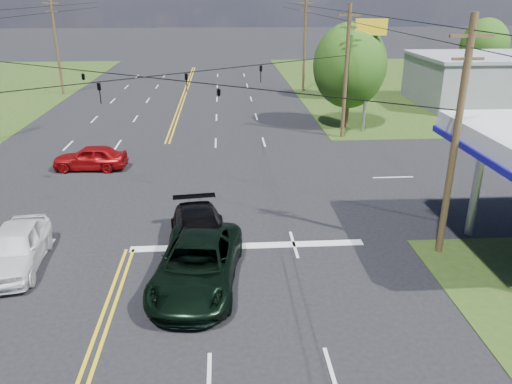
{
  "coord_description": "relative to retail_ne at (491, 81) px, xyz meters",
  "views": [
    {
      "loc": [
        4.08,
        -15.01,
        10.11
      ],
      "look_at": [
        5.49,
        6.0,
        1.7
      ],
      "focal_mm": 35.0,
      "sensor_mm": 36.0,
      "label": 1
    }
  ],
  "objects": [
    {
      "name": "ground",
      "position": [
        -30.0,
        -20.0,
        -2.2
      ],
      "size": [
        280.0,
        280.0,
        0.0
      ],
      "primitive_type": "plane",
      "color": "black",
      "rests_on": "ground"
    },
    {
      "name": "grass_ne",
      "position": [
        5.0,
        12.0,
        -2.2
      ],
      "size": [
        46.0,
        48.0,
        0.03
      ],
      "primitive_type": "cube",
      "color": "#264014",
      "rests_on": "ground"
    },
    {
      "name": "stop_bar",
      "position": [
        -25.0,
        -28.0,
        -2.2
      ],
      "size": [
        10.0,
        0.5,
        0.02
      ],
      "primitive_type": "cube",
      "color": "silver",
      "rests_on": "ground"
    },
    {
      "name": "retail_ne",
      "position": [
        0.0,
        0.0,
        0.0
      ],
      "size": [
        14.0,
        10.0,
        4.4
      ],
      "primitive_type": "cube",
      "color": "gray",
      "rests_on": "ground"
    },
    {
      "name": "pole_se",
      "position": [
        -17.0,
        -29.0,
        2.72
      ],
      "size": [
        1.6,
        0.28,
        9.5
      ],
      "color": "#412E1B",
      "rests_on": "ground"
    },
    {
      "name": "pole_ne",
      "position": [
        -17.0,
        -11.0,
        2.72
      ],
      "size": [
        1.6,
        0.28,
        9.5
      ],
      "color": "#412E1B",
      "rests_on": "ground"
    },
    {
      "name": "pole_left_far",
      "position": [
        -43.0,
        8.0,
        2.97
      ],
      "size": [
        1.6,
        0.28,
        10.0
      ],
      "color": "#412E1B",
      "rests_on": "ground"
    },
    {
      "name": "pole_right_far",
      "position": [
        -17.0,
        8.0,
        2.97
      ],
      "size": [
        1.6,
        0.28,
        10.0
      ],
      "color": "#412E1B",
      "rests_on": "ground"
    },
    {
      "name": "span_wire_signals",
      "position": [
        -30.0,
        -20.0,
        3.8
      ],
      "size": [
        26.0,
        18.0,
        1.13
      ],
      "color": "black",
      "rests_on": "ground"
    },
    {
      "name": "power_lines",
      "position": [
        -30.0,
        -22.0,
        6.4
      ],
      "size": [
        26.04,
        100.0,
        0.64
      ],
      "color": "black",
      "rests_on": "ground"
    },
    {
      "name": "tree_right_a",
      "position": [
        -16.0,
        -8.0,
        2.67
      ],
      "size": [
        5.7,
        5.7,
        8.18
      ],
      "color": "#412E1B",
      "rests_on": "ground"
    },
    {
      "name": "tree_right_b",
      "position": [
        -13.5,
        4.0,
        2.02
      ],
      "size": [
        4.94,
        4.94,
        7.09
      ],
      "color": "#412E1B",
      "rests_on": "ground"
    },
    {
      "name": "tree_far_r",
      "position": [
        4.0,
        10.0,
        2.34
      ],
      "size": [
        5.32,
        5.32,
        7.63
      ],
      "color": "#412E1B",
      "rests_on": "ground"
    },
    {
      "name": "pickup_dkgreen",
      "position": [
        -27.0,
        -30.91,
        -1.33
      ],
      "size": [
        3.62,
        6.54,
        1.73
      ],
      "primitive_type": "imported",
      "rotation": [
        0.0,
        0.0,
        -0.12
      ],
      "color": "black",
      "rests_on": "ground"
    },
    {
      "name": "suv_black",
      "position": [
        -27.0,
        -28.5,
        -1.38
      ],
      "size": [
        2.98,
        5.88,
        1.63
      ],
      "primitive_type": "imported",
      "rotation": [
        0.0,
        0.0,
        0.13
      ],
      "color": "black",
      "rests_on": "ground"
    },
    {
      "name": "pickup_white",
      "position": [
        -34.18,
        -29.09,
        -1.36
      ],
      "size": [
        2.44,
        5.09,
        1.68
      ],
      "primitive_type": "imported",
      "rotation": [
        0.0,
        0.0,
        0.09
      ],
      "color": "white",
      "rests_on": "ground"
    },
    {
      "name": "sedan_red",
      "position": [
        -34.11,
        -17.25,
        -1.45
      ],
      "size": [
        4.49,
        2.01,
        1.5
      ],
      "primitive_type": "imported",
      "rotation": [
        0.0,
        0.0,
        -1.62
      ],
      "color": "#970B0D",
      "rests_on": "ground"
    },
    {
      "name": "polesign_ne",
      "position": [
        -15.0,
        -9.55,
        4.42
      ],
      "size": [
        2.33,
        0.45,
        8.43
      ],
      "color": "#A5A5AA",
      "rests_on": "ground"
    }
  ]
}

